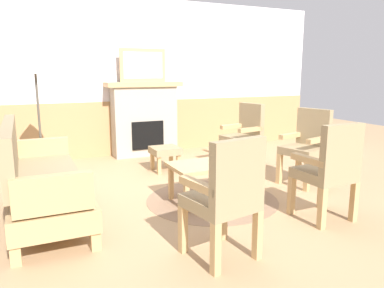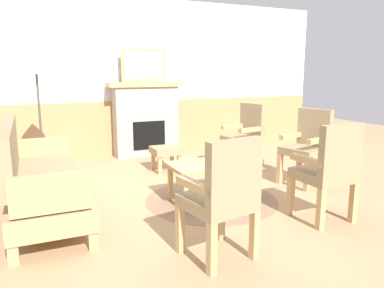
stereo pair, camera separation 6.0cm
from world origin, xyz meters
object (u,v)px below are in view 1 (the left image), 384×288
(armchair_front_left, at_px, (226,194))
(floor_lamp_by_couch, at_px, (35,72))
(armchair_by_window_left, at_px, (307,143))
(armchair_near_fireplace, at_px, (245,133))
(armchair_front_center, at_px, (330,167))
(couch, at_px, (42,182))
(coffee_table, at_px, (212,167))
(footstool, at_px, (165,152))
(fireplace, at_px, (144,118))
(framed_picture, at_px, (143,65))
(book_on_table, at_px, (221,159))

(armchair_front_left, xyz_separation_m, floor_lamp_by_couch, (-1.18, 2.77, 0.91))
(armchair_by_window_left, bearing_deg, armchair_near_fireplace, 105.23)
(armchair_front_center, distance_m, floor_lamp_by_couch, 3.65)
(couch, distance_m, coffee_table, 1.80)
(footstool, xyz_separation_m, floor_lamp_by_couch, (-1.68, 0.10, 1.17))
(armchair_by_window_left, height_order, armchair_front_center, same)
(fireplace, distance_m, footstool, 1.23)
(armchair_front_center, bearing_deg, coffee_table, 127.50)
(armchair_front_left, height_order, armchair_front_center, same)
(fireplace, distance_m, floor_lamp_by_couch, 2.19)
(armchair_by_window_left, xyz_separation_m, floor_lamp_by_couch, (-3.15, 1.45, 0.91))
(framed_picture, distance_m, armchair_by_window_left, 3.06)
(book_on_table, height_order, armchair_front_center, armchair_front_center)
(couch, relative_size, armchair_by_window_left, 1.84)
(footstool, relative_size, armchair_near_fireplace, 0.41)
(fireplace, height_order, floor_lamp_by_couch, floor_lamp_by_couch)
(framed_picture, distance_m, armchair_front_left, 4.01)
(armchair_near_fireplace, relative_size, armchair_by_window_left, 1.00)
(fireplace, relative_size, armchair_by_window_left, 1.33)
(armchair_front_left, distance_m, armchair_front_center, 1.33)
(armchair_front_center, bearing_deg, armchair_by_window_left, 57.80)
(armchair_near_fireplace, bearing_deg, armchair_front_center, -100.27)
(book_on_table, bearing_deg, armchair_near_fireplace, 46.55)
(fireplace, xyz_separation_m, couch, (-1.81, -2.42, -0.26))
(framed_picture, height_order, floor_lamp_by_couch, framed_picture)
(coffee_table, xyz_separation_m, armchair_front_center, (0.76, -0.99, 0.15))
(armchair_front_center, xyz_separation_m, floor_lamp_by_couch, (-2.48, 2.51, 0.91))
(armchair_front_left, bearing_deg, floor_lamp_by_couch, 113.07)
(armchair_front_center, bearing_deg, footstool, 108.41)
(armchair_by_window_left, relative_size, armchair_front_left, 1.00)
(armchair_near_fireplace, bearing_deg, armchair_by_window_left, -74.77)
(couch, relative_size, footstool, 4.50)
(coffee_table, bearing_deg, armchair_front_left, -113.50)
(fireplace, bearing_deg, armchair_front_left, -98.30)
(fireplace, relative_size, coffee_table, 1.35)
(armchair_front_left, bearing_deg, couch, 131.30)
(fireplace, distance_m, coffee_table, 2.60)
(armchair_front_left, distance_m, floor_lamp_by_couch, 3.14)
(fireplace, xyz_separation_m, armchair_by_window_left, (1.41, -2.52, -0.11))
(framed_picture, height_order, armchair_by_window_left, framed_picture)
(framed_picture, bearing_deg, armchair_near_fireplace, -52.54)
(couch, height_order, armchair_front_center, same)
(coffee_table, height_order, armchair_front_left, armchair_front_left)
(book_on_table, xyz_separation_m, armchair_by_window_left, (1.29, 0.01, 0.08))
(armchair_near_fireplace, distance_m, floor_lamp_by_couch, 3.03)
(armchair_by_window_left, relative_size, floor_lamp_by_couch, 0.58)
(couch, bearing_deg, footstool, 35.42)
(coffee_table, relative_size, footstool, 2.40)
(coffee_table, bearing_deg, book_on_table, 21.99)
(footstool, bearing_deg, book_on_table, -82.49)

